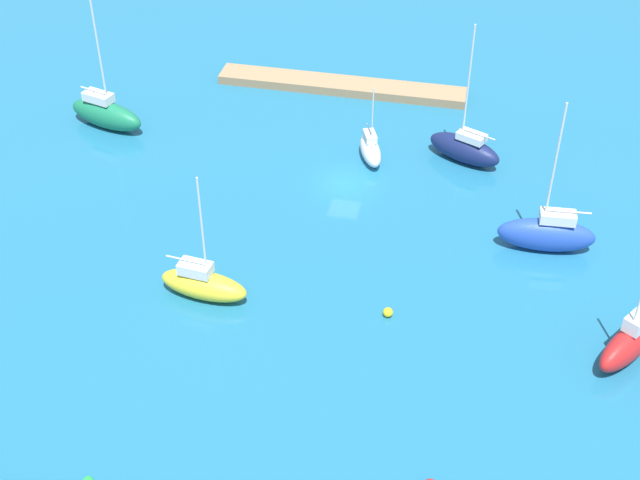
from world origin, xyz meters
TOP-DOWN VIEW (x-y plane):
  - water at (0.00, 0.00)m, footprint 160.00×160.00m
  - pier_dock at (3.35, -15.87)m, footprint 24.08×2.98m
  - sailboat_navy_center_basin at (-9.24, -5.66)m, footprint 6.87×4.74m
  - sailboat_blue_inner_mooring at (-16.16, 5.21)m, footprint 7.25×2.57m
  - sailboat_yellow_lone_south at (6.96, 15.63)m, footprint 6.54×2.79m
  - sailboat_white_near_pier at (-1.39, -4.20)m, footprint 3.14×4.88m
  - sailboat_green_by_breakwater at (22.70, -4.49)m, footprint 7.82×4.17m
  - sailboat_red_far_north at (-21.47, 15.54)m, footprint 5.02×6.15m
  - mooring_buoy_yellow at (-5.88, 14.96)m, footprint 0.69×0.69m

SIDE VIEW (x-z plane):
  - water at x=0.00m, z-range 0.00..0.00m
  - mooring_buoy_yellow at x=-5.88m, z-range 0.00..0.69m
  - pier_dock at x=3.35m, z-range 0.00..0.84m
  - sailboat_white_near_pier at x=-1.39m, z-range -2.49..4.46m
  - sailboat_yellow_lone_south at x=6.96m, z-range -3.88..6.15m
  - sailboat_navy_center_basin at x=-9.24m, z-range -4.91..7.41m
  - sailboat_red_far_north at x=-21.47m, z-range -3.49..6.28m
  - sailboat_green_by_breakwater at x=22.70m, z-range -5.62..8.45m
  - sailboat_blue_inner_mooring at x=-16.16m, z-range -4.69..7.60m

